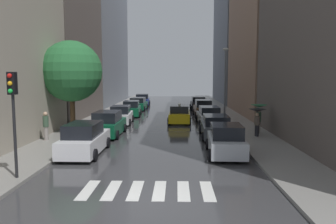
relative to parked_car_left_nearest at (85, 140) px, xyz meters
The scene contains 26 objects.
ground_plane 17.58m from the parked_car_left_nearest, 76.95° to the left, with size 28.00×72.00×0.04m, color #39393B.
sidewalk_left 17.31m from the parked_car_left_nearest, 98.43° to the left, with size 3.00×72.00×0.15m, color gray.
sidewalk_right 20.07m from the parked_car_left_nearest, 58.55° to the left, with size 3.00×72.00×0.15m, color gray.
crosswalk_stripes 7.00m from the parked_car_left_nearest, 55.25° to the right, with size 4.95×2.20×0.01m.
building_left_mid 18.76m from the parked_car_left_nearest, 113.48° to the left, with size 6.00×13.13×14.31m, color #564C47.
building_left_far 35.91m from the parked_car_left_nearest, 101.81° to the left, with size 6.00×21.19×22.45m, color slate.
building_right_mid 26.17m from the parked_car_left_nearest, 52.37° to the left, with size 6.00×15.65×20.01m, color #8C6B56.
building_right_far 40.85m from the parked_car_left_nearest, 68.00° to the left, with size 6.00×17.22×18.84m, color slate.
parked_car_left_nearest is the anchor object (origin of this frame).
parked_car_left_second 5.68m from the parked_car_left_nearest, 88.81° to the left, with size 2.12×4.66×1.79m.
parked_car_left_third 11.63m from the parked_car_left_nearest, 89.68° to the left, with size 2.11×4.26×1.66m.
parked_car_left_fourth 17.39m from the parked_car_left_nearest, 89.25° to the left, with size 2.14×4.29×1.68m.
parked_car_left_fifth 23.91m from the parked_car_left_nearest, 89.55° to the left, with size 2.26×4.66×1.61m.
parked_car_left_sixth 30.48m from the parked_car_left_nearest, 89.89° to the left, with size 2.33×4.40×1.70m.
parked_car_right_nearest 7.73m from the parked_car_left_nearest, ahead, with size 2.18×4.20×1.71m.
parked_car_right_second 9.37m from the parked_car_left_nearest, 33.78° to the left, with size 2.16×4.69×1.58m.
parked_car_right_third 13.96m from the parked_car_left_nearest, 55.37° to the left, with size 2.13×4.80×1.62m.
parked_car_right_fourth 19.15m from the parked_car_left_nearest, 65.67° to the left, with size 2.04×4.43×1.79m.
parked_car_right_fifth 25.47m from the parked_car_left_nearest, 72.16° to the left, with size 2.04×4.04×1.71m.
taxi_midroad 13.67m from the parked_car_left_nearest, 67.05° to the left, with size 2.16×4.54×1.81m.
pedestrian_foreground 12.61m from the parked_car_left_nearest, 29.13° to the left, with size 1.16×1.16×2.08m.
pedestrian_near_tree 4.66m from the parked_car_left_nearest, 136.93° to the left, with size 0.36×0.36×1.86m.
pedestrian_by_kerb 11.72m from the parked_car_left_nearest, 25.00° to the left, with size 1.17×1.17×1.89m.
street_tree_left 7.85m from the parked_car_left_nearest, 112.51° to the left, with size 4.45×4.45×6.72m.
traffic_light_left_corner 5.56m from the parked_car_left_nearest, 107.36° to the right, with size 0.30×0.42×4.30m.
lamp_post_right 16.34m from the parked_car_left_nearest, 53.58° to the left, with size 0.60×0.28×6.70m.
Camera 1 is at (1.08, -10.82, 4.28)m, focal length 35.33 mm.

